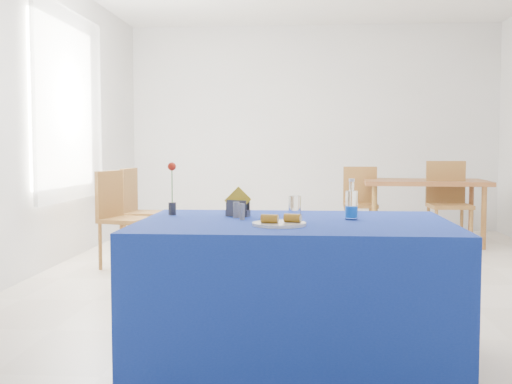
% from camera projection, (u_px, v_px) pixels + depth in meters
% --- Properties ---
extents(floor, '(7.00, 7.00, 0.00)m').
position_uv_depth(floor, '(317.00, 282.00, 5.42)').
color(floor, beige).
rests_on(floor, ground).
extents(room_shell, '(7.00, 7.00, 7.00)m').
position_uv_depth(room_shell, '(318.00, 73.00, 5.29)').
color(room_shell, silver).
rests_on(room_shell, ground).
extents(window_pane, '(0.04, 1.50, 1.60)m').
position_uv_depth(window_pane, '(64.00, 105.00, 6.29)').
color(window_pane, white).
rests_on(window_pane, room_shell).
extents(curtain, '(0.04, 1.75, 1.85)m').
position_uv_depth(curtain, '(71.00, 105.00, 6.29)').
color(curtain, white).
rests_on(curtain, room_shell).
extents(plate, '(0.26, 0.26, 0.01)m').
position_uv_depth(plate, '(279.00, 224.00, 3.11)').
color(plate, silver).
rests_on(plate, blue_table).
extents(drinking_glass, '(0.06, 0.06, 0.13)m').
position_uv_depth(drinking_glass, '(295.00, 209.00, 3.28)').
color(drinking_glass, silver).
rests_on(drinking_glass, blue_table).
extents(salt_shaker, '(0.03, 0.03, 0.08)m').
position_uv_depth(salt_shaker, '(236.00, 210.00, 3.45)').
color(salt_shaker, slate).
rests_on(salt_shaker, blue_table).
extents(pepper_shaker, '(0.03, 0.03, 0.08)m').
position_uv_depth(pepper_shaker, '(242.00, 212.00, 3.35)').
color(pepper_shaker, slate).
rests_on(pepper_shaker, blue_table).
extents(blue_table, '(1.60, 1.10, 0.76)m').
position_uv_depth(blue_table, '(294.00, 294.00, 3.33)').
color(blue_table, navy).
rests_on(blue_table, floor).
extents(water_bottle, '(0.07, 0.07, 0.21)m').
position_uv_depth(water_bottle, '(351.00, 206.00, 3.37)').
color(water_bottle, white).
rests_on(water_bottle, blue_table).
extents(napkin_holder, '(0.15, 0.09, 0.16)m').
position_uv_depth(napkin_holder, '(238.00, 207.00, 3.52)').
color(napkin_holder, '#36363B').
rests_on(napkin_holder, blue_table).
extents(rose_vase, '(0.05, 0.05, 0.30)m').
position_uv_depth(rose_vase, '(172.00, 190.00, 3.59)').
color(rose_vase, '#26262B').
rests_on(rose_vase, blue_table).
extents(oak_table, '(1.45, 0.98, 0.76)m').
position_uv_depth(oak_table, '(425.00, 187.00, 7.53)').
color(oak_table, brown).
rests_on(oak_table, floor).
extents(chair_bg_left, '(0.42, 0.42, 0.90)m').
position_uv_depth(chair_bg_left, '(360.00, 199.00, 7.71)').
color(chair_bg_left, brown).
rests_on(chair_bg_left, floor).
extents(chair_bg_right, '(0.45, 0.45, 0.98)m').
position_uv_depth(chair_bg_right, '(448.00, 198.00, 7.19)').
color(chair_bg_right, brown).
rests_on(chair_bg_right, floor).
extents(chair_win_a, '(0.51, 0.51, 0.92)m').
position_uv_depth(chair_win_a, '(119.00, 212.00, 6.06)').
color(chair_win_a, brown).
rests_on(chair_win_a, floor).
extents(chair_win_b, '(0.45, 0.45, 0.92)m').
position_uv_depth(chair_win_b, '(139.00, 206.00, 6.61)').
color(chair_win_b, brown).
rests_on(chair_win_b, floor).
extents(banana_pieces, '(0.20, 0.10, 0.04)m').
position_uv_depth(banana_pieces, '(281.00, 218.00, 3.10)').
color(banana_pieces, gold).
rests_on(banana_pieces, plate).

